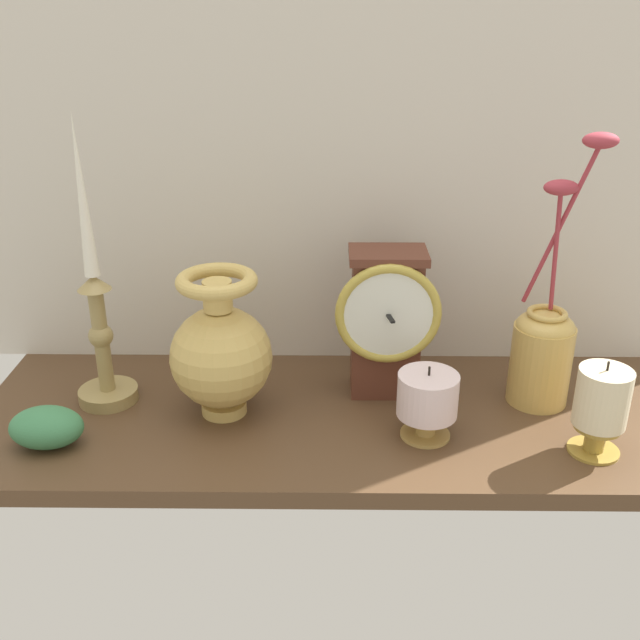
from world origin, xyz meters
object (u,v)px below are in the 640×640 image
(brass_vase_jar, at_px, (543,346))
(pillar_candle_near_clock, at_px, (427,400))
(pillar_candle_front, at_px, (601,406))
(mantel_clock, at_px, (386,321))
(brass_vase_bulbous, at_px, (221,351))
(candlestick_tall_left, at_px, (99,320))

(brass_vase_jar, height_order, pillar_candle_near_clock, brass_vase_jar)
(pillar_candle_front, bearing_deg, mantel_clock, 149.51)
(brass_vase_jar, relative_size, pillar_candle_front, 2.98)
(brass_vase_bulbous, distance_m, brass_vase_jar, 0.44)
(candlestick_tall_left, relative_size, pillar_candle_front, 3.15)
(mantel_clock, relative_size, brass_vase_bulbous, 1.05)
(candlestick_tall_left, bearing_deg, brass_vase_bulbous, -9.60)
(mantel_clock, xyz_separation_m, brass_vase_jar, (0.22, -0.02, -0.03))
(mantel_clock, relative_size, brass_vase_jar, 0.56)
(mantel_clock, distance_m, candlestick_tall_left, 0.39)
(candlestick_tall_left, bearing_deg, pillar_candle_front, -10.70)
(brass_vase_jar, xyz_separation_m, pillar_candle_near_clock, (-0.17, -0.09, -0.03))
(brass_vase_bulbous, relative_size, pillar_candle_front, 1.59)
(brass_vase_jar, bearing_deg, brass_vase_bulbous, -175.64)
(brass_vase_bulbous, bearing_deg, candlestick_tall_left, 170.40)
(candlestick_tall_left, distance_m, brass_vase_jar, 0.61)
(candlestick_tall_left, distance_m, pillar_candle_near_clock, 0.45)
(pillar_candle_front, bearing_deg, brass_vase_bulbous, 168.91)
(candlestick_tall_left, height_order, pillar_candle_near_clock, candlestick_tall_left)
(mantel_clock, height_order, candlestick_tall_left, candlestick_tall_left)
(candlestick_tall_left, height_order, brass_vase_jar, candlestick_tall_left)
(pillar_candle_front, bearing_deg, candlestick_tall_left, 169.30)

